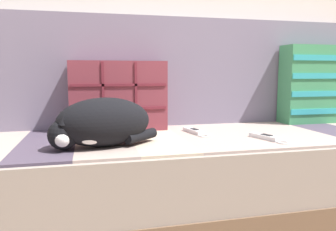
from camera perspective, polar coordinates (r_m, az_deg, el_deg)
ground_plane at (r=1.54m, az=7.37°, el=-18.59°), size 14.00×14.00×0.00m
couch at (r=1.60m, az=5.51°, el=-10.08°), size 2.16×0.79×0.39m
sofa_backrest at (r=1.84m, az=2.34°, el=7.59°), size 2.11×0.14×0.58m
throw_pillow_quilted at (r=1.63m, az=-8.61°, el=3.39°), size 0.47×0.14×0.34m
throw_pillow_striped at (r=2.07m, az=24.84°, el=4.95°), size 0.45×0.14×0.44m
sleeping_cat at (r=1.28m, az=-11.68°, el=-1.41°), size 0.42×0.29×0.19m
game_remote_near at (r=1.47m, az=16.68°, el=-3.64°), size 0.10×0.20×0.02m
game_remote_far at (r=1.55m, az=4.59°, el=-2.76°), size 0.08×0.20×0.02m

